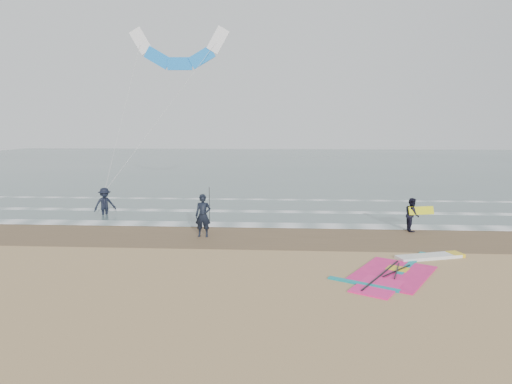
# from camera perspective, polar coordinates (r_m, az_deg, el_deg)

# --- Properties ---
(ground) EXTENTS (120.00, 120.00, 0.00)m
(ground) POSITION_cam_1_polar(r_m,az_deg,el_deg) (15.50, 4.50, -10.79)
(ground) COLOR tan
(ground) RESTS_ON ground
(sea_water) EXTENTS (120.00, 80.00, 0.02)m
(sea_water) POSITION_cam_1_polar(r_m,az_deg,el_deg) (62.86, 3.87, 3.59)
(sea_water) COLOR #47605E
(sea_water) RESTS_ON ground
(wet_sand_band) EXTENTS (120.00, 5.00, 0.01)m
(wet_sand_band) POSITION_cam_1_polar(r_m,az_deg,el_deg) (21.26, 4.27, -5.52)
(wet_sand_band) COLOR brown
(wet_sand_band) RESTS_ON ground
(foam_waterline) EXTENTS (120.00, 9.15, 0.02)m
(foam_waterline) POSITION_cam_1_polar(r_m,az_deg,el_deg) (25.59, 4.16, -3.11)
(foam_waterline) COLOR white
(foam_waterline) RESTS_ON ground
(windsurf_rig) EXTENTS (5.56, 5.26, 0.13)m
(windsurf_rig) POSITION_cam_1_polar(r_m,az_deg,el_deg) (17.19, 18.05, -9.13)
(windsurf_rig) COLOR white
(windsurf_rig) RESTS_ON ground
(person_standing) EXTENTS (0.74, 0.50, 1.98)m
(person_standing) POSITION_cam_1_polar(r_m,az_deg,el_deg) (21.05, -6.63, -2.94)
(person_standing) COLOR black
(person_standing) RESTS_ON ground
(person_walking) EXTENTS (0.63, 0.80, 1.63)m
(person_walking) POSITION_cam_1_polar(r_m,az_deg,el_deg) (23.33, 18.92, -2.68)
(person_walking) COLOR black
(person_walking) RESTS_ON ground
(person_wading) EXTENTS (1.41, 1.35, 1.93)m
(person_wading) POSITION_cam_1_polar(r_m,az_deg,el_deg) (27.42, -18.41, -0.77)
(person_wading) COLOR black
(person_wading) RESTS_ON ground
(held_pole) EXTENTS (0.17, 0.86, 1.82)m
(held_pole) POSITION_cam_1_polar(r_m,az_deg,el_deg) (20.91, -5.84, -1.71)
(held_pole) COLOR black
(held_pole) RESTS_ON ground
(carried_kiteboard) EXTENTS (1.30, 0.51, 0.39)m
(carried_kiteboard) POSITION_cam_1_polar(r_m,az_deg,el_deg) (23.31, 19.95, -2.20)
(carried_kiteboard) COLOR yellow
(carried_kiteboard) RESTS_ON ground
(surf_kite) EXTENTS (6.81, 3.97, 9.88)m
(surf_kite) POSITION_cam_1_polar(r_m,az_deg,el_deg) (30.05, -9.58, 16.82)
(surf_kite) COLOR white
(surf_kite) RESTS_ON ground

